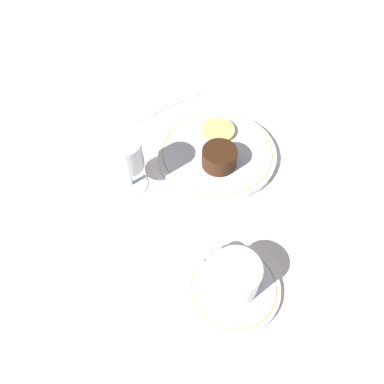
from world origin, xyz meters
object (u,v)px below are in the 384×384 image
at_px(wine_glass, 126,157).
at_px(dinner_plate, 217,153).
at_px(fork, 161,109).
at_px(dessert_cake, 219,157).
at_px(coffee_cup, 235,275).

bearing_deg(wine_glass, dinner_plate, -104.73).
xyz_separation_m(wine_glass, fork, (0.15, -0.19, -0.08)).
xyz_separation_m(dinner_plate, fork, (0.20, 0.01, -0.01)).
bearing_deg(dessert_cake, fork, -3.51).
bearing_deg(coffee_cup, fork, -20.91).
relative_size(dinner_plate, dessert_cake, 3.53).
height_order(fork, dessert_cake, dessert_cake).
bearing_deg(wine_glass, coffee_cup, -177.04).
relative_size(wine_glass, fork, 0.69).
relative_size(fork, dessert_cake, 2.47).
bearing_deg(coffee_cup, wine_glass, 2.96).
bearing_deg(dessert_cake, wine_glass, 65.15).
xyz_separation_m(coffee_cup, wine_glass, (0.30, 0.02, 0.04)).
xyz_separation_m(coffee_cup, fork, (0.45, -0.17, -0.04)).
bearing_deg(dinner_plate, coffee_cup, 144.19).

